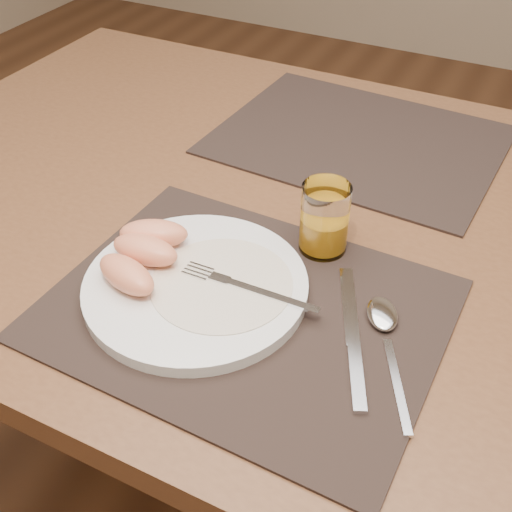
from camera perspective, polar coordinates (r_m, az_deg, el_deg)
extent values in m
plane|color=#56331D|center=(1.48, 2.85, -20.17)|extent=(5.00, 5.00, 0.00)
cube|color=brown|center=(0.93, 4.28, 3.14)|extent=(1.40, 0.90, 0.04)
cylinder|color=brown|center=(1.67, -11.07, 5.15)|extent=(0.06, 0.06, 0.71)
cube|color=black|center=(0.76, -0.96, -4.77)|extent=(0.46, 0.36, 0.00)
cube|color=black|center=(1.09, 9.05, 10.17)|extent=(0.47, 0.37, 0.00)
cylinder|color=white|center=(0.77, -5.37, -2.68)|extent=(0.27, 0.27, 0.02)
cylinder|color=white|center=(0.76, -3.09, -2.43)|extent=(0.17, 0.17, 0.00)
cube|color=silver|center=(0.74, 1.52, -3.60)|extent=(0.12, 0.01, 0.00)
cube|color=silver|center=(0.77, -3.24, -2.03)|extent=(0.03, 0.01, 0.00)
cube|color=silver|center=(0.78, -5.18, -1.39)|extent=(0.03, 0.02, 0.00)
cube|color=silver|center=(0.76, 8.29, -4.36)|extent=(0.07, 0.13, 0.00)
cube|color=silver|center=(0.69, 8.94, -10.61)|extent=(0.05, 0.09, 0.01)
cube|color=silver|center=(0.69, 12.42, -11.12)|extent=(0.06, 0.12, 0.00)
ellipsoid|color=silver|center=(0.75, 11.15, -5.03)|extent=(0.06, 0.07, 0.01)
cylinder|color=white|center=(0.82, 6.11, 3.35)|extent=(0.06, 0.06, 0.09)
cylinder|color=orange|center=(0.83, 6.01, 2.12)|extent=(0.05, 0.05, 0.04)
ellipsoid|color=#ED8C61|center=(0.76, -11.44, -1.62)|extent=(0.09, 0.06, 0.03)
ellipsoid|color=#ED8C61|center=(0.79, -9.82, 0.53)|extent=(0.09, 0.05, 0.03)
ellipsoid|color=#ED8C61|center=(0.82, -9.08, 1.98)|extent=(0.10, 0.07, 0.03)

